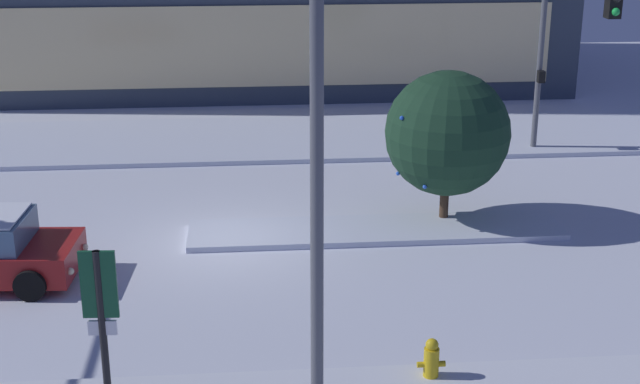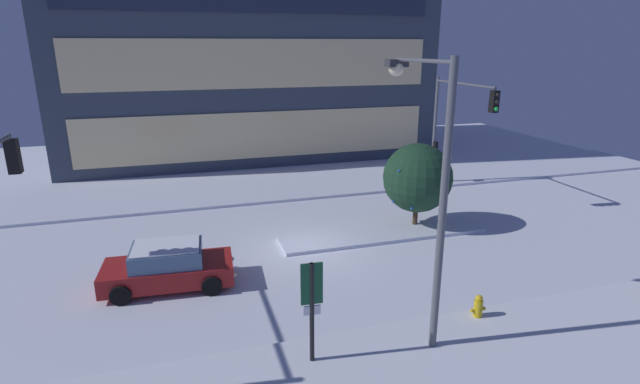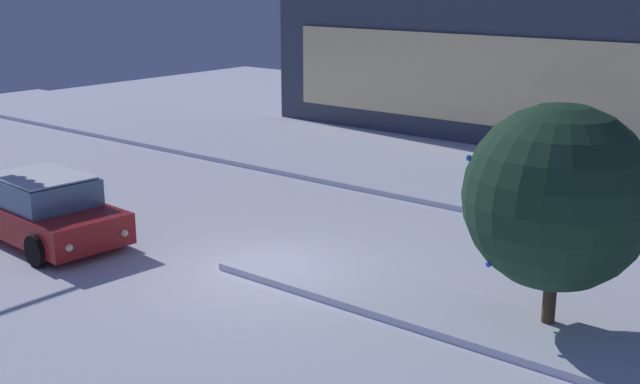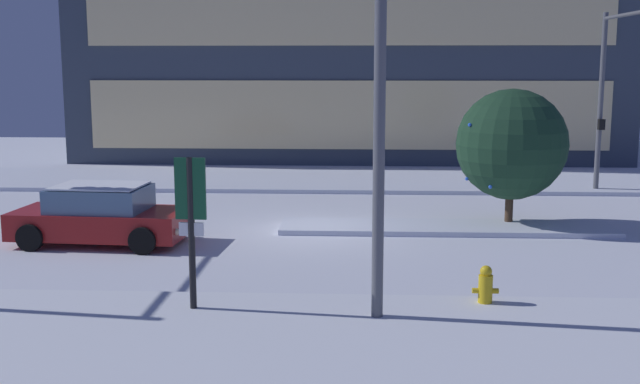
{
  "view_description": "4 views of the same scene",
  "coord_description": "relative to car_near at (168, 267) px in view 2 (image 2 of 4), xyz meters",
  "views": [
    {
      "loc": [
        0.53,
        -19.83,
        8.11
      ],
      "look_at": [
        2.29,
        0.85,
        0.93
      ],
      "focal_mm": 51.05,
      "sensor_mm": 36.0,
      "label": 1
    },
    {
      "loc": [
        -4.61,
        -17.28,
        7.89
      ],
      "look_at": [
        0.81,
        0.63,
        2.15
      ],
      "focal_mm": 27.13,
      "sensor_mm": 36.0,
      "label": 2
    },
    {
      "loc": [
        10.35,
        -11.1,
        5.75
      ],
      "look_at": [
        1.55,
        -0.32,
        1.99
      ],
      "focal_mm": 45.78,
      "sensor_mm": 36.0,
      "label": 3
    },
    {
      "loc": [
        1.18,
        -20.4,
        4.48
      ],
      "look_at": [
        0.17,
        0.26,
        1.04
      ],
      "focal_mm": 43.68,
      "sensor_mm": 36.0,
      "label": 4
    }
  ],
  "objects": [
    {
      "name": "car_near",
      "position": [
        0.0,
        0.0,
        0.0
      ],
      "size": [
        4.46,
        2.34,
        1.49
      ],
      "rotation": [
        0.0,
        0.0,
        -0.07
      ],
      "color": "maroon",
      "rests_on": "ground"
    },
    {
      "name": "median_strip",
      "position": [
        8.82,
        2.03,
        -0.64
      ],
      "size": [
        9.0,
        1.8,
        0.14
      ],
      "primitive_type": "cube",
      "color": "silver",
      "rests_on": "ground"
    },
    {
      "name": "parking_info_sign",
      "position": [
        3.48,
        -5.47,
        1.11
      ],
      "size": [
        0.55,
        0.12,
        2.86
      ],
      "rotation": [
        0.0,
        0.0,
        1.51
      ],
      "color": "black",
      "rests_on": "ground"
    },
    {
      "name": "curb_strip_far",
      "position": [
        5.22,
        10.36,
        -0.64
      ],
      "size": [
        52.0,
        5.2,
        0.14
      ],
      "primitive_type": "cube",
      "color": "silver",
      "rests_on": "ground"
    },
    {
      "name": "decorated_tree_median",
      "position": [
        10.6,
        2.62,
        1.57
      ],
      "size": [
        3.03,
        3.03,
        3.81
      ],
      "color": "#473323",
      "rests_on": "ground"
    },
    {
      "name": "fire_hydrant",
      "position": [
        8.76,
        -4.89,
        -0.31
      ],
      "size": [
        0.48,
        0.26,
        0.84
      ],
      "color": "gold",
      "rests_on": "ground"
    },
    {
      "name": "traffic_light_corner_far_right",
      "position": [
        14.74,
        6.45,
        3.58
      ],
      "size": [
        0.32,
        5.48,
        6.17
      ],
      "rotation": [
        0.0,
        0.0,
        -1.57
      ],
      "color": "#565960",
      "rests_on": "ground"
    },
    {
      "name": "ground",
      "position": [
        5.22,
        1.64,
        -0.71
      ],
      "size": [
        52.0,
        52.0,
        0.0
      ],
      "primitive_type": "plane",
      "color": "silver"
    },
    {
      "name": "street_lamp_arched",
      "position": [
        6.68,
        -5.03,
        4.27
      ],
      "size": [
        0.64,
        2.76,
        7.65
      ],
      "rotation": [
        0.0,
        0.0,
        1.67
      ],
      "color": "#565960",
      "rests_on": "ground"
    }
  ]
}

